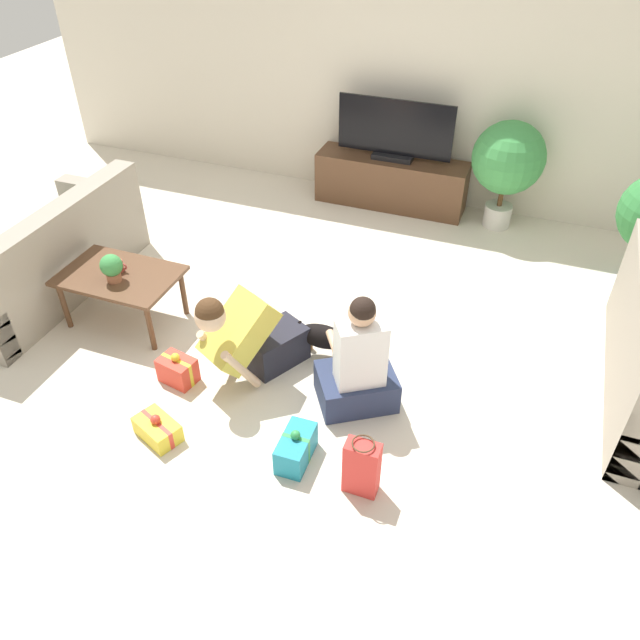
# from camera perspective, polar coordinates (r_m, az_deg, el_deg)

# --- Properties ---
(ground_plane) EXTENTS (16.00, 16.00, 0.00)m
(ground_plane) POSITION_cam_1_polar(r_m,az_deg,el_deg) (4.90, 0.30, -1.73)
(ground_plane) COLOR beige
(wall_back) EXTENTS (8.40, 0.06, 2.60)m
(wall_back) POSITION_cam_1_polar(r_m,az_deg,el_deg) (6.56, 9.00, 21.40)
(wall_back) COLOR beige
(wall_back) RESTS_ON ground_plane
(sofa_left) EXTENTS (0.82, 1.91, 0.83)m
(sofa_left) POSITION_cam_1_polar(r_m,az_deg,el_deg) (5.77, -23.82, 5.03)
(sofa_left) COLOR gray
(sofa_left) RESTS_ON ground_plane
(coffee_table) EXTENTS (0.91, 0.60, 0.45)m
(coffee_table) POSITION_cam_1_polar(r_m,az_deg,el_deg) (5.11, -17.82, 3.54)
(coffee_table) COLOR brown
(coffee_table) RESTS_ON ground_plane
(tv_console) EXTENTS (1.56, 0.41, 0.52)m
(tv_console) POSITION_cam_1_polar(r_m,az_deg,el_deg) (6.71, 6.51, 12.43)
(tv_console) COLOR brown
(tv_console) RESTS_ON ground_plane
(tv) EXTENTS (1.17, 0.20, 0.60)m
(tv) POSITION_cam_1_polar(r_m,az_deg,el_deg) (6.50, 6.84, 16.58)
(tv) COLOR black
(tv) RESTS_ON tv_console
(potted_plant_back_right) EXTENTS (0.69, 0.69, 1.06)m
(potted_plant_back_right) POSITION_cam_1_polar(r_m,az_deg,el_deg) (6.34, 16.81, 13.77)
(potted_plant_back_right) COLOR beige
(potted_plant_back_right) RESTS_ON ground_plane
(person_kneeling) EXTENTS (0.64, 0.84, 0.82)m
(person_kneeling) POSITION_cam_1_polar(r_m,az_deg,el_deg) (4.39, -6.48, -1.46)
(person_kneeling) COLOR #23232D
(person_kneeling) RESTS_ON ground_plane
(person_sitting) EXTENTS (0.65, 0.62, 0.92)m
(person_sitting) POSITION_cam_1_polar(r_m,az_deg,el_deg) (4.19, 3.50, -4.34)
(person_sitting) COLOR #283351
(person_sitting) RESTS_ON ground_plane
(dog) EXTENTS (0.59, 0.17, 0.32)m
(dog) POSITION_cam_1_polar(r_m,az_deg,el_deg) (4.60, 0.91, -1.62)
(dog) COLOR black
(dog) RESTS_ON ground_plane
(gift_box_a) EXTENTS (0.29, 0.22, 0.25)m
(gift_box_a) POSITION_cam_1_polar(r_m,az_deg,el_deg) (4.60, -12.88, -4.46)
(gift_box_a) COLOR red
(gift_box_a) RESTS_ON ground_plane
(gift_box_b) EXTENTS (0.36, 0.29, 0.19)m
(gift_box_b) POSITION_cam_1_polar(r_m,az_deg,el_deg) (4.26, -14.63, -9.61)
(gift_box_b) COLOR yellow
(gift_box_b) RESTS_ON ground_plane
(gift_box_c) EXTENTS (0.19, 0.34, 0.25)m
(gift_box_c) POSITION_cam_1_polar(r_m,az_deg,el_deg) (3.99, -2.21, -11.61)
(gift_box_c) COLOR teal
(gift_box_c) RESTS_ON ground_plane
(gift_bag_a) EXTENTS (0.21, 0.14, 0.42)m
(gift_bag_a) POSITION_cam_1_polar(r_m,az_deg,el_deg) (3.77, 3.83, -13.30)
(gift_bag_a) COLOR red
(gift_bag_a) RESTS_ON ground_plane
(mug) EXTENTS (0.12, 0.08, 0.09)m
(mug) POSITION_cam_1_polar(r_m,az_deg,el_deg) (5.09, -17.95, 4.74)
(mug) COLOR #B23D38
(mug) RESTS_ON coffee_table
(tabletop_plant) EXTENTS (0.17, 0.17, 0.22)m
(tabletop_plant) POSITION_cam_1_polar(r_m,az_deg,el_deg) (4.95, -18.52, 4.62)
(tabletop_plant) COLOR #A36042
(tabletop_plant) RESTS_ON coffee_table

